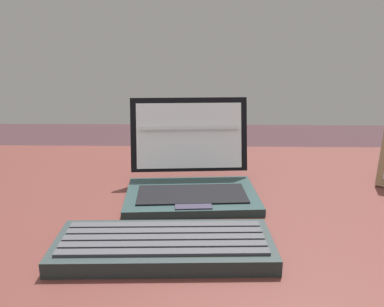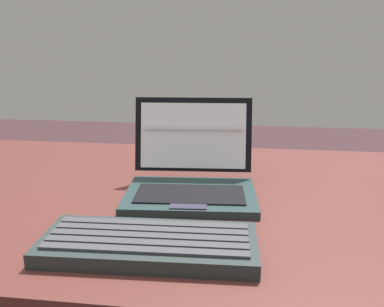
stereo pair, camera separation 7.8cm
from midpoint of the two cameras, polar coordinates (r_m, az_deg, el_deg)
name	(u,v)px [view 2 (the right image)]	position (r m, az deg, el deg)	size (l,w,h in m)	color
desk	(167,235)	(0.87, -0.94, -11.59)	(1.44, 0.74, 0.70)	#4E2520
laptop_front	(191,176)	(0.80, 2.67, -3.35)	(0.27, 0.23, 0.18)	#1E3130
external_keyboard	(149,244)	(0.60, -2.47, -12.85)	(0.32, 0.14, 0.03)	#232D2C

